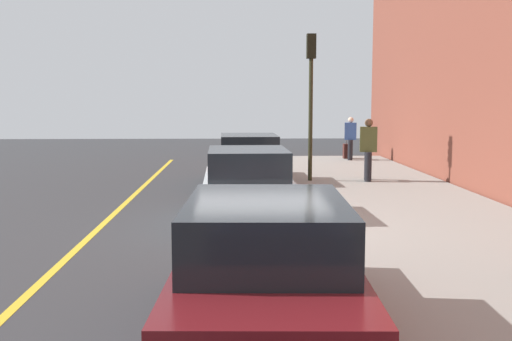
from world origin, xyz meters
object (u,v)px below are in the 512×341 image
at_px(parked_car_maroon, 266,268).
at_px(pedestrian_blue_coat, 350,137).
at_px(rolling_suitcase, 346,151).
at_px(parked_car_white, 248,185).
at_px(pedestrian_olive_coat, 368,148).
at_px(parked_car_charcoal, 249,160).
at_px(traffic_light_pole, 311,82).

distance_m(parked_car_maroon, pedestrian_blue_coat, 18.23).
bearing_deg(parked_car_maroon, pedestrian_blue_coat, -13.34).
height_order(pedestrian_blue_coat, rolling_suitcase, pedestrian_blue_coat).
height_order(parked_car_white, pedestrian_blue_coat, pedestrian_blue_coat).
distance_m(pedestrian_olive_coat, rolling_suitcase, 6.88).
bearing_deg(parked_car_charcoal, pedestrian_olive_coat, -91.28).
distance_m(parked_car_maroon, parked_car_white, 6.38).
height_order(parked_car_maroon, rolling_suitcase, parked_car_maroon).
distance_m(pedestrian_olive_coat, pedestrian_blue_coat, 6.32).
xyz_separation_m(traffic_light_pole, rolling_suitcase, (6.70, -2.28, -2.58)).
height_order(parked_car_maroon, parked_car_white, same).
relative_size(parked_car_white, pedestrian_blue_coat, 2.48).
distance_m(parked_car_white, traffic_light_pole, 5.99).
height_order(pedestrian_olive_coat, rolling_suitcase, pedestrian_olive_coat).
relative_size(parked_car_maroon, parked_car_charcoal, 1.05).
bearing_deg(rolling_suitcase, pedestrian_blue_coat, -172.88).
bearing_deg(parked_car_charcoal, parked_car_maroon, 179.74).
bearing_deg(traffic_light_pole, parked_car_maroon, 170.86).
bearing_deg(parked_car_white, pedestrian_blue_coat, -20.65).
height_order(pedestrian_olive_coat, pedestrian_blue_coat, pedestrian_olive_coat).
bearing_deg(parked_car_charcoal, parked_car_white, 178.60).
relative_size(parked_car_white, traffic_light_pole, 0.98).
bearing_deg(parked_car_maroon, parked_car_charcoal, -0.26).
bearing_deg(parked_car_maroon, parked_car_white, 0.66).
bearing_deg(pedestrian_blue_coat, parked_car_charcoal, 146.23).
xyz_separation_m(parked_car_maroon, parked_car_charcoal, (11.52, -0.05, -0.00)).
relative_size(pedestrian_blue_coat, traffic_light_pole, 0.40).
height_order(pedestrian_blue_coat, traffic_light_pole, traffic_light_pole).
distance_m(parked_car_charcoal, pedestrian_blue_coat, 7.48).
distance_m(parked_car_maroon, rolling_suitcase, 18.73).
height_order(parked_car_maroon, pedestrian_olive_coat, pedestrian_olive_coat).
bearing_deg(traffic_light_pole, parked_car_white, 159.56).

